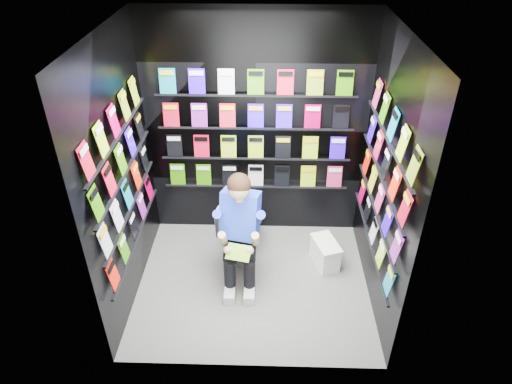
{
  "coord_description": "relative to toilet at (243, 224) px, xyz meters",
  "views": [
    {
      "loc": [
        0.13,
        -3.49,
        3.48
      ],
      "look_at": [
        0.03,
        0.15,
        1.07
      ],
      "focal_mm": 32.0,
      "sensor_mm": 36.0,
      "label": 1
    }
  ],
  "objects": [
    {
      "name": "comics_left",
      "position": [
        -1.04,
        -0.56,
        0.94
      ],
      "size": [
        0.06,
        1.7,
        1.37
      ],
      "primitive_type": null,
      "color": "red",
      "rests_on": "wall_left"
    },
    {
      "name": "comics_right",
      "position": [
        1.3,
        -0.56,
        0.94
      ],
      "size": [
        0.06,
        1.7,
        1.37
      ],
      "primitive_type": null,
      "color": "red",
      "rests_on": "wall_right"
    },
    {
      "name": "held_comic",
      "position": [
        0.0,
        -0.73,
        0.21
      ],
      "size": [
        0.26,
        0.19,
        0.1
      ],
      "primitive_type": "cube",
      "rotation": [
        -0.96,
        0.0,
        -0.23
      ],
      "color": "green",
      "rests_on": "reader"
    },
    {
      "name": "wall_back",
      "position": [
        0.13,
        0.44,
        0.93
      ],
      "size": [
        2.4,
        0.04,
        2.6
      ],
      "primitive_type": "cube",
      "color": "black",
      "rests_on": "floor"
    },
    {
      "name": "wall_right",
      "position": [
        1.33,
        -0.56,
        0.93
      ],
      "size": [
        0.04,
        2.0,
        2.6
      ],
      "primitive_type": "cube",
      "color": "black",
      "rests_on": "floor"
    },
    {
      "name": "longbox",
      "position": [
        0.91,
        -0.22,
        -0.23
      ],
      "size": [
        0.31,
        0.42,
        0.28
      ],
      "primitive_type": "cube",
      "rotation": [
        0.0,
        0.0,
        0.32
      ],
      "color": "white",
      "rests_on": "floor"
    },
    {
      "name": "wall_front",
      "position": [
        0.13,
        -1.56,
        0.93
      ],
      "size": [
        2.4,
        0.04,
        2.6
      ],
      "primitive_type": "cube",
      "color": "black",
      "rests_on": "floor"
    },
    {
      "name": "reader",
      "position": [
        0.0,
        -0.38,
        0.4
      ],
      "size": [
        0.67,
        0.85,
        1.39
      ],
      "primitive_type": null,
      "rotation": [
        0.0,
        0.0,
        -0.23
      ],
      "color": "blue",
      "rests_on": "toilet"
    },
    {
      "name": "longbox_lid",
      "position": [
        0.91,
        -0.22,
        -0.07
      ],
      "size": [
        0.34,
        0.44,
        0.03
      ],
      "primitive_type": "cube",
      "rotation": [
        0.0,
        0.0,
        0.32
      ],
      "color": "white",
      "rests_on": "longbox"
    },
    {
      "name": "toilet",
      "position": [
        0.0,
        0.0,
        0.0
      ],
      "size": [
        0.58,
        0.83,
        0.73
      ],
      "primitive_type": "imported",
      "rotation": [
        0.0,
        0.0,
        2.91
      ],
      "color": "silver",
      "rests_on": "floor"
    },
    {
      "name": "wall_left",
      "position": [
        -1.07,
        -0.56,
        0.93
      ],
      "size": [
        0.04,
        2.0,
        2.6
      ],
      "primitive_type": "cube",
      "color": "black",
      "rests_on": "floor"
    },
    {
      "name": "comics_back",
      "position": [
        0.13,
        0.41,
        0.94
      ],
      "size": [
        2.1,
        0.06,
        1.37
      ],
      "primitive_type": null,
      "color": "red",
      "rests_on": "wall_back"
    },
    {
      "name": "floor",
      "position": [
        0.13,
        -0.56,
        -0.37
      ],
      "size": [
        2.4,
        2.4,
        0.0
      ],
      "primitive_type": "plane",
      "color": "slate",
      "rests_on": "ground"
    },
    {
      "name": "ceiling",
      "position": [
        0.13,
        -0.56,
        2.23
      ],
      "size": [
        2.4,
        2.4,
        0.0
      ],
      "primitive_type": "plane",
      "color": "white",
      "rests_on": "floor"
    }
  ]
}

